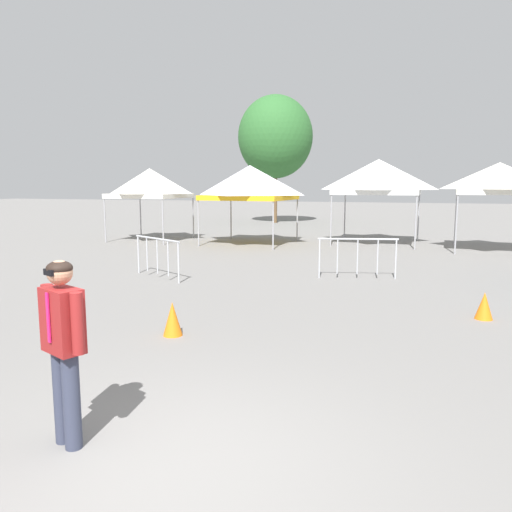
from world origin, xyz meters
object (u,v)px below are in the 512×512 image
at_px(person_foreground, 63,340).
at_px(crowd_barrier_by_lift, 157,250).
at_px(canopy_tent_behind_center, 250,183).
at_px(crowd_barrier_mid_lot, 358,250).
at_px(traffic_cone_near_barrier, 484,306).
at_px(canopy_tent_behind_left, 150,183).
at_px(tree_behind_tents_left, 275,137).
at_px(canopy_tent_behind_right, 378,177).
at_px(canopy_tent_center, 499,179).
at_px(traffic_cone_lot_center, 173,319).

bearing_deg(person_foreground, crowd_barrier_by_lift, 114.25).
height_order(canopy_tent_behind_center, crowd_barrier_mid_lot, canopy_tent_behind_center).
bearing_deg(traffic_cone_near_barrier, person_foreground, -124.60).
distance_m(canopy_tent_behind_left, canopy_tent_behind_center, 4.66).
relative_size(canopy_tent_behind_center, person_foreground, 1.97).
relative_size(person_foreground, tree_behind_tents_left, 0.22).
xyz_separation_m(canopy_tent_behind_right, crowd_barrier_mid_lot, (0.26, -8.40, -2.04)).
bearing_deg(person_foreground, tree_behind_tents_left, 102.53).
height_order(canopy_tent_center, person_foreground, canopy_tent_center).
xyz_separation_m(canopy_tent_behind_right, traffic_cone_lot_center, (-1.96, -14.48, -2.52)).
bearing_deg(person_foreground, canopy_tent_behind_right, 86.03).
height_order(person_foreground, traffic_cone_lot_center, person_foreground).
bearing_deg(traffic_cone_near_barrier, canopy_tent_behind_left, 142.44).
distance_m(crowd_barrier_mid_lot, traffic_cone_lot_center, 6.49).
bearing_deg(person_foreground, canopy_tent_center, 71.21).
bearing_deg(traffic_cone_near_barrier, traffic_cone_lot_center, -151.15).
relative_size(canopy_tent_behind_center, crowd_barrier_by_lift, 1.88).
xyz_separation_m(canopy_tent_behind_left, traffic_cone_near_barrier, (12.72, -9.78, -2.28)).
bearing_deg(canopy_tent_behind_left, person_foreground, -61.97).
distance_m(crowd_barrier_mid_lot, traffic_cone_near_barrier, 4.35).
bearing_deg(canopy_tent_behind_right, tree_behind_tents_left, 126.94).
bearing_deg(traffic_cone_near_barrier, canopy_tent_behind_right, 104.33).
height_order(canopy_tent_behind_center, canopy_tent_center, canopy_tent_center).
distance_m(crowd_barrier_mid_lot, crowd_barrier_by_lift, 5.31).
distance_m(canopy_tent_behind_left, canopy_tent_center, 14.18).
relative_size(person_foreground, traffic_cone_near_barrier, 3.52).
xyz_separation_m(canopy_tent_behind_left, traffic_cone_lot_center, (7.76, -12.52, -2.26)).
distance_m(canopy_tent_center, crowd_barrier_by_lift, 12.91).
bearing_deg(traffic_cone_lot_center, crowd_barrier_by_lift, 122.40).
distance_m(canopy_tent_behind_center, crowd_barrier_mid_lot, 8.67).
relative_size(canopy_tent_center, traffic_cone_lot_center, 5.85).
height_order(tree_behind_tents_left, traffic_cone_lot_center, tree_behind_tents_left).
bearing_deg(tree_behind_tents_left, crowd_barrier_by_lift, -82.49).
distance_m(canopy_tent_behind_left, canopy_tent_behind_right, 9.92).
distance_m(canopy_tent_behind_left, traffic_cone_near_barrier, 16.21).
height_order(canopy_tent_behind_right, traffic_cone_lot_center, canopy_tent_behind_right).
bearing_deg(crowd_barrier_by_lift, traffic_cone_lot_center, -57.60).
relative_size(canopy_tent_behind_center, traffic_cone_near_barrier, 6.94).
xyz_separation_m(tree_behind_tents_left, crowd_barrier_mid_lot, (7.68, -18.26, -4.78)).
bearing_deg(canopy_tent_behind_center, traffic_cone_lot_center, -76.24).
bearing_deg(tree_behind_tents_left, person_foreground, -77.47).
height_order(canopy_tent_center, tree_behind_tents_left, tree_behind_tents_left).
bearing_deg(canopy_tent_behind_left, canopy_tent_behind_center, 1.97).
distance_m(crowd_barrier_by_lift, traffic_cone_lot_center, 5.31).
xyz_separation_m(tree_behind_tents_left, crowd_barrier_by_lift, (2.62, -19.87, -4.78)).
bearing_deg(person_foreground, traffic_cone_near_barrier, 55.40).
xyz_separation_m(crowd_barrier_mid_lot, traffic_cone_near_barrier, (2.74, -3.35, -0.50)).
height_order(canopy_tent_behind_left, canopy_tent_center, canopy_tent_center).
bearing_deg(traffic_cone_lot_center, traffic_cone_near_barrier, 28.85).
bearing_deg(canopy_tent_behind_right, crowd_barrier_by_lift, -115.57).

